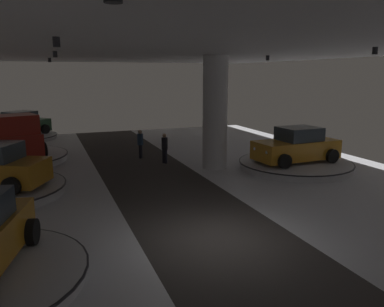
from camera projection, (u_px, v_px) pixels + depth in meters
The scene contains 11 objects.
ground at pixel (218, 239), 11.03m from camera, with size 24.00×44.00×0.06m.
ceiling_with_spotlights at pixel (221, 37), 9.89m from camera, with size 24.00×44.00×0.39m.
column_right at pixel (215, 113), 18.79m from camera, with size 1.22×1.22×5.50m.
display_platform_deep_left at pixel (20, 137), 27.70m from camera, with size 5.10×5.10×0.28m.
display_car_deep_left at pixel (19, 125), 27.55m from camera, with size 4.42×4.01×1.71m.
display_platform_far_left at pixel (9, 158), 20.55m from camera, with size 6.00×6.00×0.36m.
pickup_truck_far_left at pixel (9, 139), 20.08m from camera, with size 3.91×5.69×2.30m.
display_platform_mid_right at pixel (295, 164), 19.16m from camera, with size 5.57×5.57×0.35m.
display_car_mid_right at pixel (297, 146), 18.98m from camera, with size 4.32×2.42×1.71m.
visitor_walking_near at pixel (140, 142), 21.33m from camera, with size 0.32×0.32×1.59m.
visitor_walking_far at pixel (165, 146), 20.08m from camera, with size 0.32×0.32×1.59m.
Camera 1 is at (-4.40, -9.34, 4.64)m, focal length 35.99 mm.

